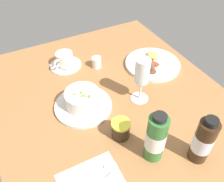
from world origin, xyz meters
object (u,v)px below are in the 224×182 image
Objects in this scene: coffee_cup at (65,60)px; jam_jar at (121,129)px; creamer_jug at (97,62)px; breakfast_plate at (152,63)px; porridge_bowl at (83,101)px; wine_glass at (142,73)px; sauce_bottle_brown at (203,141)px; sauce_bottle_green at (155,138)px; cutlery_setting at (93,181)px.

jam_jar is (43.63, 3.31, 0.37)cm from coffee_cup.
creamer_jug is 0.22× the size of breakfast_plate.
wine_glass is (5.66, 20.41, 8.79)cm from porridge_bowl.
porridge_bowl is 1.21× the size of sauce_bottle_brown.
coffee_cup is at bearing 174.48° from porridge_bowl.
jam_jar is 24.40cm from sauce_bottle_brown.
sauce_bottle_green is at bearing -23.29° from wine_glass.
jam_jar is 0.35× the size of sauce_bottle_green.
creamer_jug is at bearing 59.86° from coffee_cup.
sauce_bottle_green is at bearing -4.37° from creamer_jug.
wine_glass is at bearing -47.28° from breakfast_plate.
porridge_bowl is 30.31cm from sauce_bottle_green.
coffee_cup is 0.80× the size of sauce_bottle_brown.
cutlery_setting is 57.95cm from breakfast_plate.
cutlery_setting is 37.98cm from wine_glass.
porridge_bowl is at bearing 162.56° from cutlery_setting.
wine_glass is at bearing 156.71° from sauce_bottle_green.
cutlery_setting is 0.97× the size of sauce_bottle_green.
creamer_jug is at bearing -171.70° from sauce_bottle_brown.
sauce_bottle_brown is (54.06, 7.89, 5.46)cm from creamer_jug.
breakfast_plate is at bearing 128.95° from cutlery_setting.
sauce_bottle_brown is at bearing 3.88° from wine_glass.
breakfast_plate is at bearing 104.16° from porridge_bowl.
wine_glass is (25.19, 5.93, 9.64)cm from creamer_jug.
coffee_cup is 0.76× the size of sauce_bottle_green.
sauce_bottle_brown is at bearing -17.92° from breakfast_plate.
breakfast_plate is (17.24, 33.95, -1.88)cm from coffee_cup.
coffee_cup reaches higher than breakfast_plate.
coffee_cup is (-26.45, 2.56, -0.48)cm from porridge_bowl.
wine_glass is at bearing 126.67° from cutlery_setting.
porridge_bowl is 3.29× the size of jam_jar.
jam_jar is at bearing -13.20° from creamer_jug.
coffee_cup reaches higher than cutlery_setting.
coffee_cup is at bearing -120.14° from creamer_jug.
wine_glass is at bearing 29.07° from coffee_cup.
breakfast_plate is at bearing 145.31° from sauce_bottle_green.
jam_jar is 0.26× the size of breakfast_plate.
wine_glass is (32.11, 17.85, 9.27)cm from coffee_cup.
porridge_bowl is 1.16× the size of wine_glass.
sauce_bottle_brown reaches higher than porridge_bowl.
wine_glass reaches higher than cutlery_setting.
jam_jar is at bearing 124.84° from cutlery_setting.
sauce_bottle_green is (10.67, 4.98, 5.18)cm from jam_jar.
creamer_jug is (-19.53, 14.48, -0.85)cm from porridge_bowl.
sauce_bottle_green is at bearing 25.04° from jam_jar.
breakfast_plate is (-26.40, 30.64, -2.25)cm from jam_jar.
wine_glass reaches higher than breakfast_plate.
creamer_jug is at bearing 153.78° from cutlery_setting.
coffee_cup is 55.21cm from sauce_bottle_green.
sauce_bottle_brown is at bearing 17.99° from coffee_cup.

